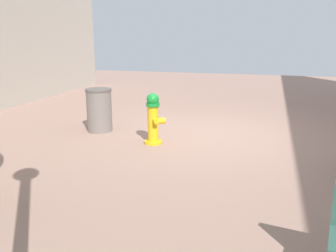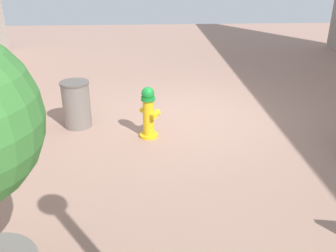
# 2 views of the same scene
# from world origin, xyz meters

# --- Properties ---
(ground_plane) EXTENTS (23.40, 23.40, 0.00)m
(ground_plane) POSITION_xyz_m (0.00, 0.00, 0.00)
(ground_plane) COLOR #9E7A6B
(fire_hydrant) EXTENTS (0.38, 0.39, 0.93)m
(fire_hydrant) POSITION_xyz_m (0.91, 0.87, 0.47)
(fire_hydrant) COLOR gold
(fire_hydrant) RESTS_ON ground_plane
(trash_bin) EXTENTS (0.54, 0.54, 0.88)m
(trash_bin) POSITION_xyz_m (2.25, 0.33, 0.44)
(trash_bin) COLOR slate
(trash_bin) RESTS_ON ground_plane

